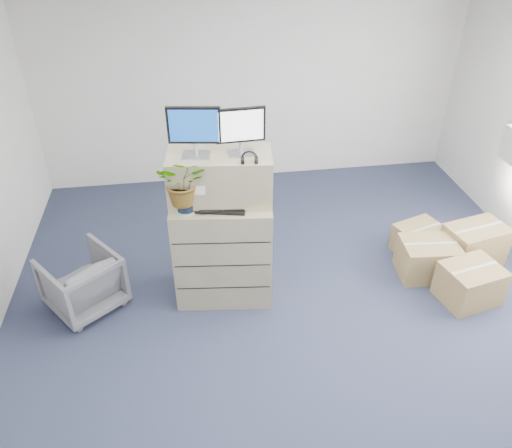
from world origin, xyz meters
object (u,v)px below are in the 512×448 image
object	(u,v)px
filing_cabinet_lower	(223,249)
water_bottle	(228,188)
potted_plant	(184,187)
office_chair	(82,280)
monitor_left	(194,129)
monitor_right	(241,129)
keyboard	(221,208)

from	to	relation	value
filing_cabinet_lower	water_bottle	xyz separation A→B (m)	(0.08, 0.04, 0.70)
potted_plant	office_chair	xyz separation A→B (m)	(-1.13, 0.11, -1.07)
potted_plant	monitor_left	bearing A→B (deg)	47.76
monitor_left	monitor_right	distance (m)	0.42
water_bottle	monitor_right	bearing A→B (deg)	-9.73
filing_cabinet_lower	keyboard	xyz separation A→B (m)	(-0.01, -0.13, 0.59)
keyboard	potted_plant	xyz separation A→B (m)	(-0.33, 0.02, 0.25)
keyboard	monitor_right	bearing A→B (deg)	47.40
monitor_left	potted_plant	xyz separation A→B (m)	(-0.13, -0.15, -0.49)
filing_cabinet_lower	monitor_left	world-z (taller)	monitor_left
monitor_left	office_chair	world-z (taller)	monitor_left
water_bottle	office_chair	size ratio (longest dim) A/B	0.37
monitor_right	office_chair	bearing A→B (deg)	177.16
filing_cabinet_lower	water_bottle	size ratio (longest dim) A/B	4.42
water_bottle	office_chair	bearing A→B (deg)	-178.46
monitor_right	office_chair	distance (m)	2.28
potted_plant	office_chair	bearing A→B (deg)	174.38
filing_cabinet_lower	monitor_left	size ratio (longest dim) A/B	2.39
monitor_left	filing_cabinet_lower	bearing A→B (deg)	-1.88
monitor_right	office_chair	xyz separation A→B (m)	(-1.68, -0.02, -1.54)
monitor_left	potted_plant	distance (m)	0.53
monitor_right	keyboard	size ratio (longest dim) A/B	0.94
keyboard	monitor_left	bearing A→B (deg)	152.68
keyboard	office_chair	xyz separation A→B (m)	(-1.46, 0.13, -0.81)
water_bottle	keyboard	bearing A→B (deg)	-118.63
monitor_left	water_bottle	bearing A→B (deg)	9.60
monitor_left	office_chair	bearing A→B (deg)	-169.59
monitor_left	potted_plant	bearing A→B (deg)	-123.53
filing_cabinet_lower	potted_plant	world-z (taller)	potted_plant
monitor_left	keyboard	size ratio (longest dim) A/B	1.00
monitor_left	monitor_right	size ratio (longest dim) A/B	1.06
monitor_right	potted_plant	size ratio (longest dim) A/B	0.79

